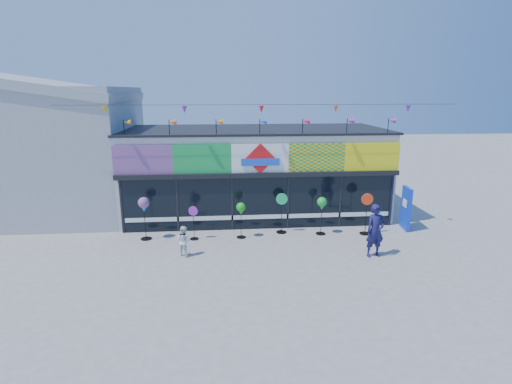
{
  "coord_description": "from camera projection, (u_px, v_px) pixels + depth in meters",
  "views": [
    {
      "loc": [
        -1.59,
        -12.95,
        5.83
      ],
      "look_at": [
        -0.3,
        2.0,
        2.01
      ],
      "focal_mm": 28.0,
      "sensor_mm": 36.0,
      "label": 1
    }
  ],
  "objects": [
    {
      "name": "spinner_4",
      "position": [
        322.0,
        205.0,
        16.42
      ],
      "size": [
        0.4,
        0.4,
        1.6
      ],
      "color": "black",
      "rests_on": "ground"
    },
    {
      "name": "kite_shop",
      "position": [
        255.0,
        171.0,
        19.31
      ],
      "size": [
        16.0,
        5.7,
        5.31
      ],
      "color": "silver",
      "rests_on": "ground"
    },
    {
      "name": "blue_sign",
      "position": [
        406.0,
        208.0,
        17.14
      ],
      "size": [
        0.23,
        0.93,
        1.85
      ],
      "rotation": [
        0.0,
        0.0,
        -0.1
      ],
      "color": "#0E36D5",
      "rests_on": "ground"
    },
    {
      "name": "child",
      "position": [
        184.0,
        241.0,
        14.43
      ],
      "size": [
        0.63,
        0.57,
        1.12
      ],
      "primitive_type": "imported",
      "rotation": [
        0.0,
        0.0,
        2.52
      ],
      "color": "white",
      "rests_on": "ground"
    },
    {
      "name": "spinner_3",
      "position": [
        282.0,
        212.0,
        16.68
      ],
      "size": [
        0.48,
        0.44,
        1.71
      ],
      "color": "black",
      "rests_on": "ground"
    },
    {
      "name": "ground",
      "position": [
        269.0,
        261.0,
        14.07
      ],
      "size": [
        80.0,
        80.0,
        0.0
      ],
      "primitive_type": "plane",
      "color": "gray",
      "rests_on": "ground"
    },
    {
      "name": "adult_man",
      "position": [
        375.0,
        231.0,
        14.26
      ],
      "size": [
        0.77,
        0.57,
        1.94
      ],
      "primitive_type": "imported",
      "rotation": [
        0.0,
        0.0,
        0.16
      ],
      "color": "#191748",
      "rests_on": "ground"
    },
    {
      "name": "spinner_5",
      "position": [
        366.0,
        213.0,
        16.51
      ],
      "size": [
        0.49,
        0.45,
        1.76
      ],
      "color": "black",
      "rests_on": "ground"
    },
    {
      "name": "spinner_2",
      "position": [
        241.0,
        210.0,
        16.03
      ],
      "size": [
        0.38,
        0.38,
        1.48
      ],
      "color": "black",
      "rests_on": "ground"
    },
    {
      "name": "spinner_0",
      "position": [
        144.0,
        206.0,
        15.8
      ],
      "size": [
        0.44,
        0.44,
        1.76
      ],
      "color": "black",
      "rests_on": "ground"
    },
    {
      "name": "neighbour_building",
      "position": [
        47.0,
        147.0,
        19.21
      ],
      "size": [
        8.18,
        7.2,
        6.87
      ],
      "color": "#9FA1A4",
      "rests_on": "ground"
    },
    {
      "name": "spinner_1",
      "position": [
        194.0,
        222.0,
        15.97
      ],
      "size": [
        0.38,
        0.35,
        1.39
      ],
      "color": "black",
      "rests_on": "ground"
    }
  ]
}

